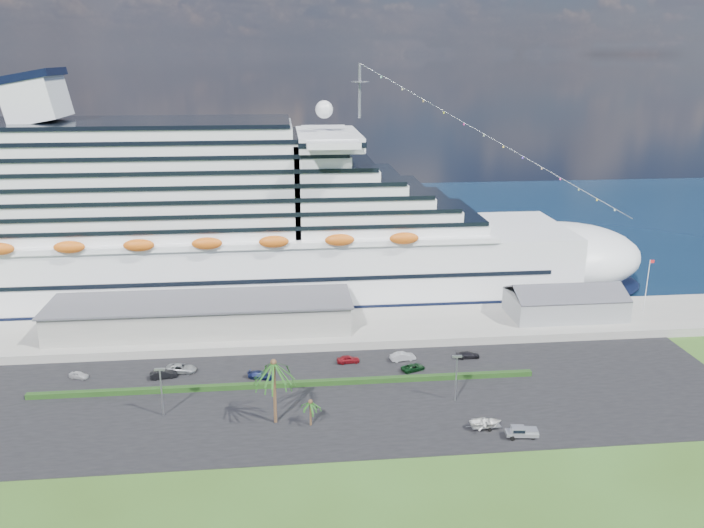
{
  "coord_description": "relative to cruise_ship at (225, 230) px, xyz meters",
  "views": [
    {
      "loc": [
        -7.78,
        -93.13,
        55.78
      ],
      "look_at": [
        4.82,
        30.0,
        17.92
      ],
      "focal_mm": 35.0,
      "sensor_mm": 36.0,
      "label": 1
    }
  ],
  "objects": [
    {
      "name": "lamp_post_right",
      "position": [
        41.53,
        -56.0,
        -11.35
      ],
      "size": [
        1.6,
        0.35,
        8.27
      ],
      "color": "gray",
      "rests_on": "asphalt_lot"
    },
    {
      "name": "lamp_post_left",
      "position": [
        -6.47,
        -56.0,
        -11.35
      ],
      "size": [
        1.6,
        0.35,
        8.27
      ],
      "color": "gray",
      "rests_on": "asphalt_lot"
    },
    {
      "name": "parked_car_1",
      "position": [
        -8.57,
        -42.42,
        -15.79
      ],
      "size": [
        4.97,
        2.41,
        1.57
      ],
      "primitive_type": "imported",
      "rotation": [
        0.0,
        0.0,
        1.73
      ],
      "color": "black",
      "rests_on": "asphalt_lot"
    },
    {
      "name": "parked_car_0",
      "position": [
        -23.69,
        -40.97,
        -15.97
      ],
      "size": [
        3.85,
        2.62,
        1.22
      ],
      "primitive_type": "imported",
      "rotation": [
        0.0,
        0.0,
        1.21
      ],
      "color": "silver",
      "rests_on": "asphalt_lot"
    },
    {
      "name": "parked_car_5",
      "position": [
        35.49,
        -39.45,
        -15.78
      ],
      "size": [
        5.02,
        2.45,
        1.58
      ],
      "primitive_type": "imported",
      "rotation": [
        0.0,
        0.0,
        1.74
      ],
      "color": "#ADAEB4",
      "rests_on": "asphalt_lot"
    },
    {
      "name": "water",
      "position": [
        21.53,
        66.0,
        -16.68
      ],
      "size": [
        420.0,
        160.0,
        0.02
      ],
      "primitive_type": "cube",
      "color": "black",
      "rests_on": "ground"
    },
    {
      "name": "parked_car_2",
      "position": [
        -5.73,
        -40.41,
        -15.81
      ],
      "size": [
        5.83,
        3.3,
        1.54
      ],
      "primitive_type": "imported",
      "rotation": [
        0.0,
        0.0,
        1.43
      ],
      "color": "#94999C",
      "rests_on": "asphalt_lot"
    },
    {
      "name": "port_shed",
      "position": [
        73.53,
        -24.0,
        -12.3
      ],
      "size": [
        24.0,
        12.31,
        7.37
      ],
      "color": "gray",
      "rests_on": "wharf"
    },
    {
      "name": "asphalt_lot",
      "position": [
        21.53,
        -53.0,
        -16.63
      ],
      "size": [
        140.0,
        38.0,
        0.12
      ],
      "primitive_type": "cube",
      "color": "black",
      "rests_on": "ground"
    },
    {
      "name": "hedge",
      "position": [
        13.53,
        -48.0,
        -16.12
      ],
      "size": [
        88.0,
        1.1,
        0.9
      ],
      "primitive_type": "cube",
      "color": "#143311",
      "rests_on": "asphalt_lot"
    },
    {
      "name": "parked_car_4",
      "position": [
        25.07,
        -39.49,
        -15.84
      ],
      "size": [
        4.41,
        2.05,
        1.46
      ],
      "primitive_type": "imported",
      "rotation": [
        0.0,
        0.0,
        1.65
      ],
      "color": "maroon",
      "rests_on": "asphalt_lot"
    },
    {
      "name": "parked_car_6",
      "position": [
        36.64,
        -44.0,
        -15.95
      ],
      "size": [
        4.95,
        3.52,
        1.25
      ],
      "primitive_type": "imported",
      "rotation": [
        0.0,
        0.0,
        1.93
      ],
      "color": "black",
      "rests_on": "asphalt_lot"
    },
    {
      "name": "wharf",
      "position": [
        21.53,
        -24.0,
        -15.79
      ],
      "size": [
        240.0,
        20.0,
        1.8
      ],
      "primitive_type": "cube",
      "color": "gray",
      "rests_on": "ground"
    },
    {
      "name": "palm_tall",
      "position": [
        11.53,
        -60.0,
        -7.49
      ],
      "size": [
        8.82,
        8.82,
        11.13
      ],
      "color": "#47301E",
      "rests_on": "ground"
    },
    {
      "name": "palm_short",
      "position": [
        17.03,
        -61.5,
        -13.03
      ],
      "size": [
        3.53,
        3.53,
        4.56
      ],
      "color": "#47301E",
      "rests_on": "ground"
    },
    {
      "name": "parked_car_3",
      "position": [
        8.77,
        -44.32,
        -15.92
      ],
      "size": [
        4.83,
        2.98,
        1.31
      ],
      "primitive_type": "imported",
      "rotation": [
        0.0,
        0.0,
        1.3
      ],
      "color": "#141C46",
      "rests_on": "asphalt_lot"
    },
    {
      "name": "flagpole",
      "position": [
        91.57,
        -24.0,
        -8.43
      ],
      "size": [
        1.08,
        0.16,
        12.0
      ],
      "color": "silver",
      "rests_on": "wharf"
    },
    {
      "name": "pickup_truck",
      "position": [
        48.66,
        -68.31,
        -15.62
      ],
      "size": [
        5.11,
        2.37,
        1.74
      ],
      "color": "black",
      "rests_on": "asphalt_lot"
    },
    {
      "name": "parked_car_7",
      "position": [
        48.08,
        -39.66,
        -15.91
      ],
      "size": [
        4.65,
        2.04,
        1.33
      ],
      "primitive_type": "imported",
      "rotation": [
        0.0,
        0.0,
        1.61
      ],
      "color": "black",
      "rests_on": "asphalt_lot"
    },
    {
      "name": "cruise_ship",
      "position": [
        0.0,
        0.0,
        0.0
      ],
      "size": [
        191.0,
        38.0,
        54.0
      ],
      "color": "silver",
      "rests_on": "ground"
    },
    {
      "name": "ground",
      "position": [
        21.53,
        -64.0,
        -16.69
      ],
      "size": [
        420.0,
        420.0,
        0.0
      ],
      "primitive_type": "plane",
      "color": "#324A18",
      "rests_on": "ground"
    },
    {
      "name": "terminal_building",
      "position": [
        -3.47,
        -24.0,
        -11.68
      ],
      "size": [
        61.0,
        15.0,
        6.3
      ],
      "color": "gray",
      "rests_on": "wharf"
    },
    {
      "name": "boat_trailer",
      "position": [
        44.02,
        -65.4,
        -15.49
      ],
      "size": [
        5.76,
        3.82,
        1.64
      ],
      "color": "gray",
      "rests_on": "asphalt_lot"
    }
  ]
}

